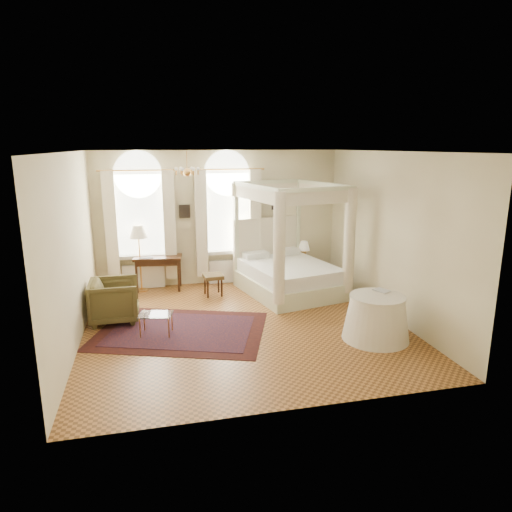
{
  "coord_description": "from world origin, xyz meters",
  "views": [
    {
      "loc": [
        -1.67,
        -8.13,
        3.4
      ],
      "look_at": [
        0.33,
        0.4,
        1.28
      ],
      "focal_mm": 32.0,
      "sensor_mm": 36.0,
      "label": 1
    }
  ],
  "objects_px": {
    "writing_desk": "(158,261)",
    "floor_lamp": "(138,235)",
    "stool": "(213,278)",
    "canopy_bed": "(289,269)",
    "coffee_table": "(156,316)",
    "armchair": "(115,301)",
    "nightstand": "(303,269)",
    "side_table": "(376,318)"
  },
  "relations": [
    {
      "from": "writing_desk",
      "to": "floor_lamp",
      "type": "relative_size",
      "value": 0.74
    },
    {
      "from": "stool",
      "to": "writing_desk",
      "type": "bearing_deg",
      "value": 149.08
    },
    {
      "from": "canopy_bed",
      "to": "coffee_table",
      "type": "distance_m",
      "value": 3.61
    },
    {
      "from": "canopy_bed",
      "to": "coffee_table",
      "type": "bearing_deg",
      "value": -149.9
    },
    {
      "from": "stool",
      "to": "armchair",
      "type": "relative_size",
      "value": 0.54
    },
    {
      "from": "writing_desk",
      "to": "armchair",
      "type": "xyz_separation_m",
      "value": [
        -0.9,
        -1.88,
        -0.29
      ]
    },
    {
      "from": "nightstand",
      "to": "coffee_table",
      "type": "height_order",
      "value": "nightstand"
    },
    {
      "from": "writing_desk",
      "to": "floor_lamp",
      "type": "height_order",
      "value": "floor_lamp"
    },
    {
      "from": "nightstand",
      "to": "coffee_table",
      "type": "bearing_deg",
      "value": -143.69
    },
    {
      "from": "armchair",
      "to": "coffee_table",
      "type": "height_order",
      "value": "armchair"
    },
    {
      "from": "nightstand",
      "to": "floor_lamp",
      "type": "xyz_separation_m",
      "value": [
        -4.07,
        0.0,
        1.08
      ]
    },
    {
      "from": "canopy_bed",
      "to": "nightstand",
      "type": "bearing_deg",
      "value": 55.64
    },
    {
      "from": "armchair",
      "to": "stool",
      "type": "bearing_deg",
      "value": -62.06
    },
    {
      "from": "nightstand",
      "to": "writing_desk",
      "type": "xyz_separation_m",
      "value": [
        -3.65,
        0.0,
        0.43
      ]
    },
    {
      "from": "nightstand",
      "to": "floor_lamp",
      "type": "relative_size",
      "value": 0.36
    },
    {
      "from": "canopy_bed",
      "to": "side_table",
      "type": "distance_m",
      "value": 2.98
    },
    {
      "from": "floor_lamp",
      "to": "armchair",
      "type": "bearing_deg",
      "value": -104.47
    },
    {
      "from": "coffee_table",
      "to": "floor_lamp",
      "type": "height_order",
      "value": "floor_lamp"
    },
    {
      "from": "canopy_bed",
      "to": "stool",
      "type": "height_order",
      "value": "canopy_bed"
    },
    {
      "from": "nightstand",
      "to": "stool",
      "type": "bearing_deg",
      "value": -163.34
    },
    {
      "from": "canopy_bed",
      "to": "coffee_table",
      "type": "height_order",
      "value": "canopy_bed"
    },
    {
      "from": "canopy_bed",
      "to": "stool",
      "type": "distance_m",
      "value": 1.8
    },
    {
      "from": "armchair",
      "to": "floor_lamp",
      "type": "distance_m",
      "value": 2.16
    },
    {
      "from": "armchair",
      "to": "side_table",
      "type": "bearing_deg",
      "value": -113.67
    },
    {
      "from": "stool",
      "to": "floor_lamp",
      "type": "bearing_deg",
      "value": 155.98
    },
    {
      "from": "stool",
      "to": "coffee_table",
      "type": "height_order",
      "value": "stool"
    },
    {
      "from": "floor_lamp",
      "to": "stool",
      "type": "bearing_deg",
      "value": -24.02
    },
    {
      "from": "armchair",
      "to": "writing_desk",
      "type": "bearing_deg",
      "value": -26.21
    },
    {
      "from": "floor_lamp",
      "to": "canopy_bed",
      "type": "bearing_deg",
      "value": -15.91
    },
    {
      "from": "coffee_table",
      "to": "side_table",
      "type": "relative_size",
      "value": 0.56
    },
    {
      "from": "armchair",
      "to": "coffee_table",
      "type": "xyz_separation_m",
      "value": [
        0.78,
        -0.9,
        -0.06
      ]
    },
    {
      "from": "canopy_bed",
      "to": "floor_lamp",
      "type": "distance_m",
      "value": 3.63
    },
    {
      "from": "stool",
      "to": "armchair",
      "type": "xyz_separation_m",
      "value": [
        -2.12,
        -1.15,
        0.01
      ]
    },
    {
      "from": "writing_desk",
      "to": "side_table",
      "type": "xyz_separation_m",
      "value": [
        3.72,
        -3.86,
        -0.31
      ]
    },
    {
      "from": "stool",
      "to": "side_table",
      "type": "relative_size",
      "value": 0.42
    },
    {
      "from": "armchair",
      "to": "coffee_table",
      "type": "bearing_deg",
      "value": -139.58
    },
    {
      "from": "nightstand",
      "to": "canopy_bed",
      "type": "bearing_deg",
      "value": -124.36
    },
    {
      "from": "coffee_table",
      "to": "side_table",
      "type": "xyz_separation_m",
      "value": [
        3.85,
        -1.08,
        0.03
      ]
    },
    {
      "from": "coffee_table",
      "to": "floor_lamp",
      "type": "xyz_separation_m",
      "value": [
        -0.29,
        2.78,
        1.0
      ]
    },
    {
      "from": "canopy_bed",
      "to": "stool",
      "type": "xyz_separation_m",
      "value": [
        -1.77,
        0.24,
        -0.17
      ]
    },
    {
      "from": "nightstand",
      "to": "stool",
      "type": "height_order",
      "value": "nightstand"
    },
    {
      "from": "floor_lamp",
      "to": "side_table",
      "type": "relative_size",
      "value": 1.34
    }
  ]
}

